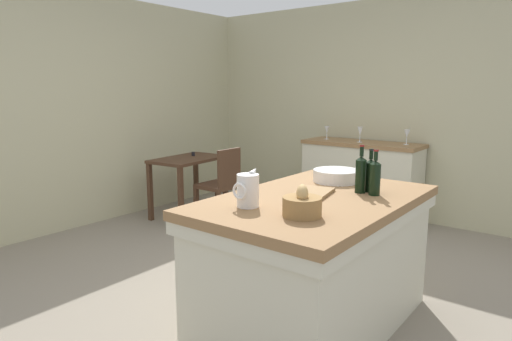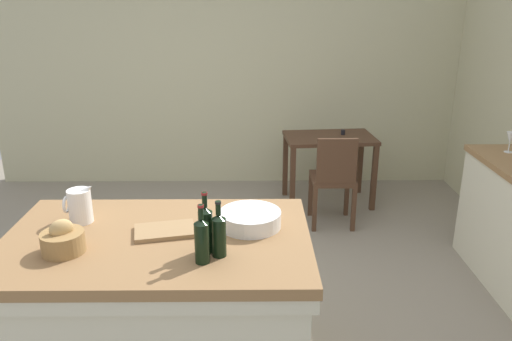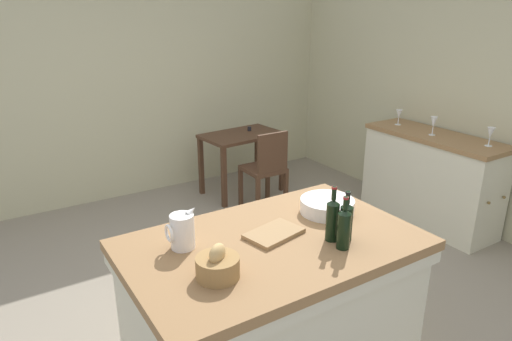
{
  "view_description": "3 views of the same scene",
  "coord_description": "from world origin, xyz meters",
  "px_view_note": "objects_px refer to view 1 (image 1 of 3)",
  "views": [
    {
      "loc": [
        -2.68,
        -2.07,
        1.56
      ],
      "look_at": [
        0.09,
        0.09,
        0.91
      ],
      "focal_mm": 31.31,
      "sensor_mm": 36.0,
      "label": 1
    },
    {
      "loc": [
        0.25,
        -3.1,
        2.1
      ],
      "look_at": [
        0.28,
        0.35,
        0.89
      ],
      "focal_mm": 35.61,
      "sensor_mm": 36.0,
      "label": 2
    },
    {
      "loc": [
        -1.55,
        -2.54,
        2.1
      ],
      "look_at": [
        0.3,
        0.38,
        0.87
      ],
      "focal_mm": 32.11,
      "sensor_mm": 36.0,
      "label": 3
    }
  ],
  "objects_px": {
    "wine_glass_middle": "(327,130)",
    "bread_basket": "(302,205)",
    "wine_bottle_green": "(375,177)",
    "wooden_chair": "(222,184)",
    "writing_desk": "(189,167)",
    "wash_bowl": "(336,176)",
    "cutting_board": "(313,193)",
    "side_cabinet": "(361,180)",
    "pitcher": "(248,190)",
    "wine_bottle_dark": "(370,174)",
    "wine_bottle_amber": "(361,173)",
    "wine_glass_far_left": "(407,134)",
    "island_table": "(315,257)",
    "wine_glass_left": "(360,132)"
  },
  "relations": [
    {
      "from": "side_cabinet",
      "to": "wine_bottle_dark",
      "type": "xyz_separation_m",
      "value": [
        -2.17,
        -1.06,
        0.53
      ]
    },
    {
      "from": "wine_bottle_dark",
      "to": "wine_bottle_green",
      "type": "distance_m",
      "value": 0.1
    },
    {
      "from": "writing_desk",
      "to": "wooden_chair",
      "type": "xyz_separation_m",
      "value": [
        -0.04,
        -0.58,
        -0.12
      ]
    },
    {
      "from": "wine_bottle_dark",
      "to": "writing_desk",
      "type": "bearing_deg",
      "value": 70.84
    },
    {
      "from": "island_table",
      "to": "wine_bottle_amber",
      "type": "xyz_separation_m",
      "value": [
        0.28,
        -0.17,
        0.53
      ]
    },
    {
      "from": "side_cabinet",
      "to": "pitcher",
      "type": "distance_m",
      "value": 3.09
    },
    {
      "from": "side_cabinet",
      "to": "wine_bottle_amber",
      "type": "distance_m",
      "value": 2.52
    },
    {
      "from": "wine_bottle_amber",
      "to": "wine_glass_middle",
      "type": "bearing_deg",
      "value": 33.81
    },
    {
      "from": "wine_bottle_green",
      "to": "bread_basket",
      "type": "bearing_deg",
      "value": 171.22
    },
    {
      "from": "pitcher",
      "to": "wine_glass_far_left",
      "type": "bearing_deg",
      "value": 2.81
    },
    {
      "from": "cutting_board",
      "to": "wine_glass_middle",
      "type": "height_order",
      "value": "wine_glass_middle"
    },
    {
      "from": "wash_bowl",
      "to": "cutting_board",
      "type": "bearing_deg",
      "value": -170.38
    },
    {
      "from": "writing_desk",
      "to": "wine_bottle_green",
      "type": "xyz_separation_m",
      "value": [
        -1.04,
        -2.83,
        0.39
      ]
    },
    {
      "from": "wash_bowl",
      "to": "wine_glass_middle",
      "type": "height_order",
      "value": "wine_glass_middle"
    },
    {
      "from": "island_table",
      "to": "wash_bowl",
      "type": "xyz_separation_m",
      "value": [
        0.5,
        0.12,
        0.45
      ]
    },
    {
      "from": "writing_desk",
      "to": "bread_basket",
      "type": "relative_size",
      "value": 4.43
    },
    {
      "from": "wash_bowl",
      "to": "wine_glass_far_left",
      "type": "xyz_separation_m",
      "value": [
        2.08,
        0.22,
        0.13
      ]
    },
    {
      "from": "island_table",
      "to": "pitcher",
      "type": "bearing_deg",
      "value": 157.19
    },
    {
      "from": "writing_desk",
      "to": "wine_bottle_green",
      "type": "bearing_deg",
      "value": -110.14
    },
    {
      "from": "island_table",
      "to": "wooden_chair",
      "type": "height_order",
      "value": "wooden_chair"
    },
    {
      "from": "wooden_chair",
      "to": "cutting_board",
      "type": "relative_size",
      "value": 2.79
    },
    {
      "from": "wooden_chair",
      "to": "wine_bottle_green",
      "type": "xyz_separation_m",
      "value": [
        -1.0,
        -2.25,
        0.51
      ]
    },
    {
      "from": "pitcher",
      "to": "wash_bowl",
      "type": "xyz_separation_m",
      "value": [
        0.96,
        -0.07,
        -0.06
      ]
    },
    {
      "from": "wooden_chair",
      "to": "wash_bowl",
      "type": "xyz_separation_m",
      "value": [
        -0.77,
        -1.86,
        0.44
      ]
    },
    {
      "from": "island_table",
      "to": "wine_glass_left",
      "type": "distance_m",
      "value": 2.67
    },
    {
      "from": "pitcher",
      "to": "wine_bottle_amber",
      "type": "relative_size",
      "value": 0.73
    },
    {
      "from": "wash_bowl",
      "to": "bread_basket",
      "type": "distance_m",
      "value": 0.98
    },
    {
      "from": "pitcher",
      "to": "wine_glass_middle",
      "type": "relative_size",
      "value": 1.45
    },
    {
      "from": "wash_bowl",
      "to": "wine_glass_left",
      "type": "distance_m",
      "value": 2.1
    },
    {
      "from": "bread_basket",
      "to": "wine_glass_far_left",
      "type": "bearing_deg",
      "value": 9.55
    },
    {
      "from": "wine_glass_far_left",
      "to": "pitcher",
      "type": "bearing_deg",
      "value": -177.19
    },
    {
      "from": "pitcher",
      "to": "wash_bowl",
      "type": "height_order",
      "value": "pitcher"
    },
    {
      "from": "wine_glass_far_left",
      "to": "wine_glass_middle",
      "type": "relative_size",
      "value": 1.06
    },
    {
      "from": "wine_glass_far_left",
      "to": "wash_bowl",
      "type": "bearing_deg",
      "value": -174.0
    },
    {
      "from": "wooden_chair",
      "to": "island_table",
      "type": "bearing_deg",
      "value": -122.69
    },
    {
      "from": "wooden_chair",
      "to": "cutting_board",
      "type": "xyz_separation_m",
      "value": [
        -1.23,
        -1.94,
        0.4
      ]
    },
    {
      "from": "wine_bottle_dark",
      "to": "wine_bottle_green",
      "type": "xyz_separation_m",
      "value": [
        -0.08,
        -0.06,
        0.0
      ]
    },
    {
      "from": "pitcher",
      "to": "wash_bowl",
      "type": "distance_m",
      "value": 0.96
    },
    {
      "from": "island_table",
      "to": "bread_basket",
      "type": "bearing_deg",
      "value": -159.16
    },
    {
      "from": "wine_glass_middle",
      "to": "bread_basket",
      "type": "bearing_deg",
      "value": -153.18
    },
    {
      "from": "bread_basket",
      "to": "wine_glass_left",
      "type": "height_order",
      "value": "wine_glass_left"
    },
    {
      "from": "side_cabinet",
      "to": "writing_desk",
      "type": "relative_size",
      "value": 1.5
    },
    {
      "from": "wine_bottle_amber",
      "to": "wine_bottle_dark",
      "type": "bearing_deg",
      "value": -29.21
    },
    {
      "from": "wine_bottle_amber",
      "to": "wooden_chair",
      "type": "bearing_deg",
      "value": 65.27
    },
    {
      "from": "cutting_board",
      "to": "wine_glass_left",
      "type": "relative_size",
      "value": 1.75
    },
    {
      "from": "pitcher",
      "to": "cutting_board",
      "type": "distance_m",
      "value": 0.52
    },
    {
      "from": "pitcher",
      "to": "wine_bottle_dark",
      "type": "height_order",
      "value": "wine_bottle_dark"
    },
    {
      "from": "wine_bottle_amber",
      "to": "wine_glass_far_left",
      "type": "relative_size",
      "value": 1.86
    },
    {
      "from": "island_table",
      "to": "wooden_chair",
      "type": "relative_size",
      "value": 1.83
    },
    {
      "from": "wine_bottle_dark",
      "to": "wine_glass_left",
      "type": "height_order",
      "value": "wine_bottle_dark"
    }
  ]
}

